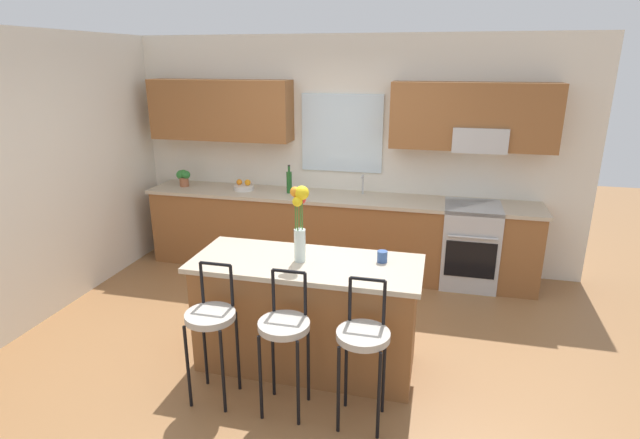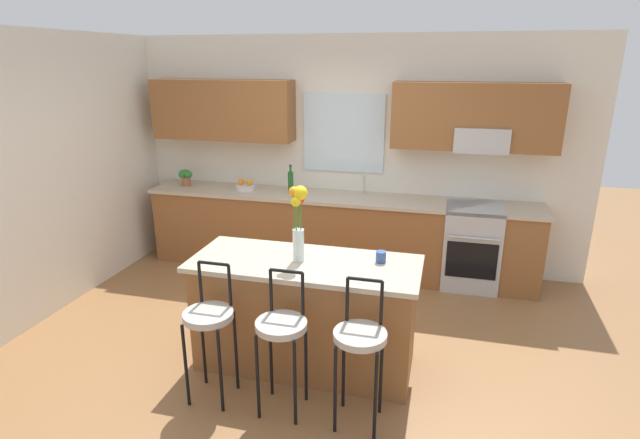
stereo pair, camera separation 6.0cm
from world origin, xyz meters
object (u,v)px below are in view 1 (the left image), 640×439
Objects in this scene: oven_range at (470,245)px; bottle_olive_oil at (289,182)px; bar_stool_far at (363,341)px; flower_vase at (300,217)px; fruit_bowl_oranges at (244,187)px; bar_stool_near at (211,322)px; potted_plant_small at (183,177)px; kitchen_island at (307,313)px; mug_ceramic at (382,257)px; bar_stool_middle at (284,331)px.

bottle_olive_oil reaches higher than oven_range.
oven_range is 2.66m from bar_stool_far.
oven_range is 2.53m from flower_vase.
bottle_olive_oil is at bearing 0.00° from fruit_bowl_oranges.
bar_stool_far is 3.12× the size of bottle_olive_oil.
bar_stool_near is 2.59m from bottle_olive_oil.
bottle_olive_oil is at bearing -0.06° from potted_plant_small.
kitchen_island is at bearing 133.32° from bar_stool_far.
fruit_bowl_oranges reaches higher than bar_stool_far.
bottle_olive_oil reaches higher than potted_plant_small.
bar_stool_near is 3.02m from potted_plant_small.
flower_vase reaches higher than bar_stool_near.
bar_stool_far is at bearing -107.55° from oven_range.
fruit_bowl_oranges is (-2.67, 0.02, 0.50)m from oven_range.
bar_stool_far is 11.58× the size of mug_ceramic.
bar_stool_middle is at bearing 180.00° from bar_stool_far.
bar_stool_middle reaches higher than kitchen_island.
kitchen_island is at bearing 90.00° from bar_stool_middle.
oven_range is 3.51m from potted_plant_small.
fruit_bowl_oranges is at bearing -0.10° from potted_plant_small.
bar_stool_far is (1.10, 0.00, 0.00)m from bar_stool_near.
bar_stool_far is at bearing -44.38° from flower_vase.
bar_stool_middle is 0.98m from mug_ceramic.
bar_stool_far is at bearing 0.00° from bar_stool_middle.
bar_stool_near is 2.68m from fruit_bowl_oranges.
oven_range is 4.38× the size of potted_plant_small.
oven_range is 3.83× the size of fruit_bowl_oranges.
bar_stool_middle is 11.58× the size of mug_ceramic.
bar_stool_far is 4.34× the size of fruit_bowl_oranges.
bar_stool_far reaches higher than mug_ceramic.
bar_stool_near is 4.96× the size of potted_plant_small.
mug_ceramic is 2.64m from fruit_bowl_oranges.
bar_stool_middle is at bearing -62.71° from fruit_bowl_oranges.
bar_stool_near and bar_stool_middle have the same top height.
bar_stool_far is 3.18m from fruit_bowl_oranges.
bar_stool_near is 3.12× the size of bottle_olive_oil.
oven_range is 0.88× the size of bar_stool_far.
kitchen_island is at bearing 46.68° from bar_stool_near.
fruit_bowl_oranges is (-0.77, 2.55, 0.33)m from bar_stool_near.
oven_range is at bearing 55.24° from kitchen_island.
bar_stool_far is 2.89m from bottle_olive_oil.
flower_vase is at bearing 135.62° from bar_stool_far.
oven_range is 3.17m from bar_stool_near.
mug_ceramic is at bearing 32.25° from bar_stool_near.
bottle_olive_oil is (-1.29, 2.55, 0.42)m from bar_stool_far.
oven_range is at bearing -0.53° from fruit_bowl_oranges.
flower_vase is (-0.05, 0.59, 0.65)m from bar_stool_middle.
mug_ceramic is 3.26m from potted_plant_small.
bar_stool_far is 1.06m from flower_vase.
mug_ceramic is 2.27m from bottle_olive_oil.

